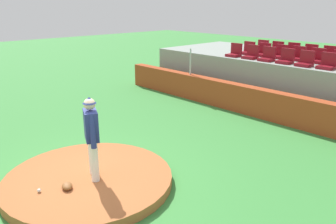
# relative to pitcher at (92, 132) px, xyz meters

# --- Properties ---
(ground_plane) EXTENTS (60.00, 60.00, 0.00)m
(ground_plane) POSITION_rel_pitcher_xyz_m (-0.13, -0.07, -1.19)
(ground_plane) COLOR #3A883B
(pitchers_mound) EXTENTS (3.49, 3.49, 0.19)m
(pitchers_mound) POSITION_rel_pitcher_xyz_m (-0.13, -0.07, -1.09)
(pitchers_mound) COLOR #AD6134
(pitchers_mound) RESTS_ON ground_plane
(pitcher) EXTENTS (0.71, 0.42, 1.72)m
(pitcher) POSITION_rel_pitcher_xyz_m (0.00, 0.00, 0.00)
(pitcher) COLOR white
(pitcher) RESTS_ON pitchers_mound
(baseball) EXTENTS (0.07, 0.07, 0.07)m
(baseball) POSITION_rel_pitcher_xyz_m (-0.19, -1.10, -0.96)
(baseball) COLOR white
(baseball) RESTS_ON pitchers_mound
(fielding_glove) EXTENTS (0.35, 0.29, 0.11)m
(fielding_glove) POSITION_rel_pitcher_xyz_m (0.05, -0.64, -0.94)
(fielding_glove) COLOR brown
(fielding_glove) RESTS_ON pitchers_mound
(brick_barrier) EXTENTS (13.13, 0.40, 0.95)m
(brick_barrier) POSITION_rel_pitcher_xyz_m (-0.13, 6.42, -0.72)
(brick_barrier) COLOR #A7411F
(brick_barrier) RESTS_ON ground_plane
(fence_post_left) EXTENTS (0.06, 0.06, 1.01)m
(fence_post_left) POSITION_rel_pitcher_xyz_m (-3.39, 6.42, 0.27)
(fence_post_left) COLOR silver
(fence_post_left) RESTS_ON brick_barrier
(bleacher_platform) EXTENTS (11.84, 4.33, 1.66)m
(bleacher_platform) POSITION_rel_pitcher_xyz_m (-0.13, 9.33, -0.36)
(bleacher_platform) COLOR gray
(bleacher_platform) RESTS_ON ground_plane
(stadium_chair_0) EXTENTS (0.48, 0.44, 0.50)m
(stadium_chair_0) POSITION_rel_pitcher_xyz_m (-2.25, 7.68, 0.62)
(stadium_chair_0) COLOR maroon
(stadium_chair_0) RESTS_ON bleacher_platform
(stadium_chair_1) EXTENTS (0.48, 0.44, 0.50)m
(stadium_chair_1) POSITION_rel_pitcher_xyz_m (-1.52, 7.72, 0.62)
(stadium_chair_1) COLOR maroon
(stadium_chair_1) RESTS_ON bleacher_platform
(stadium_chair_2) EXTENTS (0.48, 0.44, 0.50)m
(stadium_chair_2) POSITION_rel_pitcher_xyz_m (-0.82, 7.69, 0.62)
(stadium_chair_2) COLOR maroon
(stadium_chair_2) RESTS_ON bleacher_platform
(stadium_chair_3) EXTENTS (0.48, 0.44, 0.50)m
(stadium_chair_3) POSITION_rel_pitcher_xyz_m (-0.11, 7.71, 0.62)
(stadium_chair_3) COLOR maroon
(stadium_chair_3) RESTS_ON bleacher_platform
(stadium_chair_4) EXTENTS (0.48, 0.44, 0.50)m
(stadium_chair_4) POSITION_rel_pitcher_xyz_m (0.60, 7.67, 0.62)
(stadium_chair_4) COLOR maroon
(stadium_chair_4) RESTS_ON bleacher_platform
(stadium_chair_5) EXTENTS (0.48, 0.44, 0.50)m
(stadium_chair_5) POSITION_rel_pitcher_xyz_m (1.29, 7.72, 0.62)
(stadium_chair_5) COLOR maroon
(stadium_chair_5) RESTS_ON bleacher_platform
(stadium_chair_7) EXTENTS (0.48, 0.44, 0.50)m
(stadium_chair_7) POSITION_rel_pitcher_xyz_m (-2.26, 8.57, 0.62)
(stadium_chair_7) COLOR maroon
(stadium_chair_7) RESTS_ON bleacher_platform
(stadium_chair_8) EXTENTS (0.48, 0.44, 0.50)m
(stadium_chair_8) POSITION_rel_pitcher_xyz_m (-1.55, 8.59, 0.62)
(stadium_chair_8) COLOR maroon
(stadium_chair_8) RESTS_ON bleacher_platform
(stadium_chair_9) EXTENTS (0.48, 0.44, 0.50)m
(stadium_chair_9) POSITION_rel_pitcher_xyz_m (-0.82, 8.58, 0.62)
(stadium_chair_9) COLOR maroon
(stadium_chair_9) RESTS_ON bleacher_platform
(stadium_chair_10) EXTENTS (0.48, 0.44, 0.50)m
(stadium_chair_10) POSITION_rel_pitcher_xyz_m (-0.16, 8.60, 0.62)
(stadium_chair_10) COLOR maroon
(stadium_chair_10) RESTS_ON bleacher_platform
(stadium_chair_11) EXTENTS (0.48, 0.44, 0.50)m
(stadium_chair_11) POSITION_rel_pitcher_xyz_m (0.55, 8.59, 0.62)
(stadium_chair_11) COLOR maroon
(stadium_chair_11) RESTS_ON bleacher_platform
(stadium_chair_14) EXTENTS (0.48, 0.44, 0.50)m
(stadium_chair_14) POSITION_rel_pitcher_xyz_m (-2.21, 9.51, 0.62)
(stadium_chair_14) COLOR maroon
(stadium_chair_14) RESTS_ON bleacher_platform
(stadium_chair_15) EXTENTS (0.48, 0.44, 0.50)m
(stadium_chair_15) POSITION_rel_pitcher_xyz_m (-1.51, 9.47, 0.62)
(stadium_chair_15) COLOR maroon
(stadium_chair_15) RESTS_ON bleacher_platform
(stadium_chair_16) EXTENTS (0.48, 0.44, 0.50)m
(stadium_chair_16) POSITION_rel_pitcher_xyz_m (-0.85, 9.52, 0.62)
(stadium_chair_16) COLOR maroon
(stadium_chair_16) RESTS_ON bleacher_platform
(stadium_chair_17) EXTENTS (0.48, 0.44, 0.50)m
(stadium_chair_17) POSITION_rel_pitcher_xyz_m (-0.13, 9.50, 0.62)
(stadium_chair_17) COLOR maroon
(stadium_chair_17) RESTS_ON bleacher_platform
(stadium_chair_18) EXTENTS (0.48, 0.44, 0.50)m
(stadium_chair_18) POSITION_rel_pitcher_xyz_m (0.58, 9.50, 0.62)
(stadium_chair_18) COLOR maroon
(stadium_chair_18) RESTS_ON bleacher_platform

